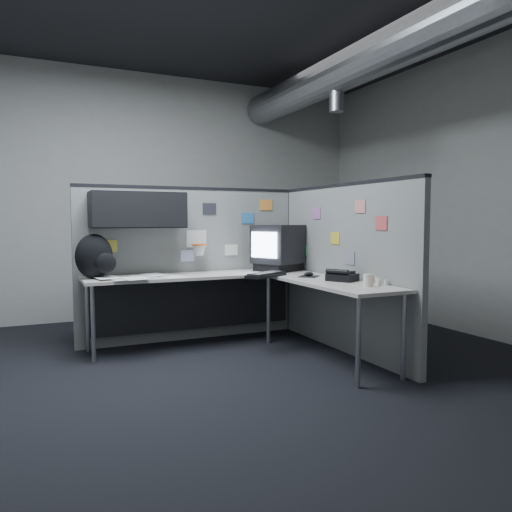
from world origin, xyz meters
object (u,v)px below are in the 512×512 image
desk (233,287)px  backpack (95,257)px  keyboard (266,275)px  phone (342,276)px  monitor (278,247)px

desk → backpack: size_ratio=5.52×
desk → keyboard: bearing=-41.1°
phone → backpack: (-1.99, 1.11, 0.16)m
desk → keyboard: size_ratio=4.66×
monitor → keyboard: 0.65m
monitor → phone: (0.10, -1.06, -0.21)m
desk → monitor: (0.62, 0.26, 0.37)m
monitor → phone: monitor is taller
keyboard → backpack: backpack is taller
monitor → keyboard: monitor is taller
monitor → backpack: 1.89m
desk → phone: phone is taller
desk → backpack: bearing=166.5°
phone → monitor: bearing=77.5°
monitor → backpack: (-1.89, 0.05, -0.05)m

